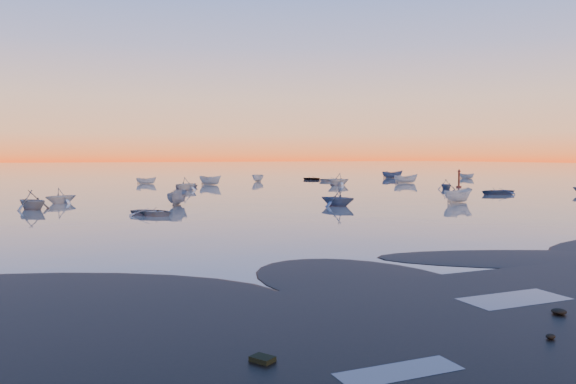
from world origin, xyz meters
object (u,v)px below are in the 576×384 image
boat_near_right (338,206)px  channel_marker (459,180)px  boat_near_left (152,215)px  boat_near_center (458,203)px

boat_near_right → channel_marker: bearing=-180.0°
boat_near_right → channel_marker: channel_marker is taller
boat_near_left → channel_marker: (48.43, 21.97, 1.12)m
channel_marker → boat_near_left: bearing=-155.6°
boat_near_center → channel_marker: (18.49, 21.97, 1.12)m
boat_near_center → channel_marker: size_ratio=1.46×
boat_near_center → boat_near_right: size_ratio=1.15×
boat_near_left → boat_near_right: (17.28, 1.58, 0.00)m
boat_near_left → boat_near_right: size_ratio=1.02×
boat_near_left → boat_near_right: bearing=-36.1°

